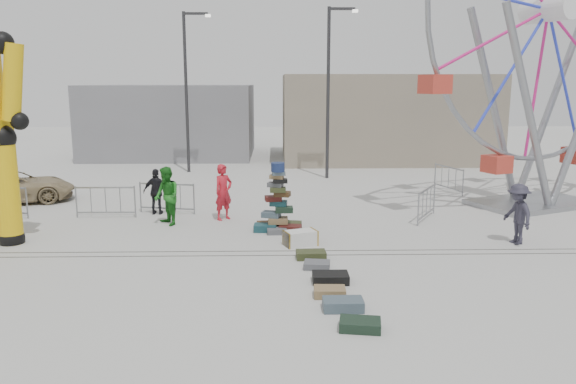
{
  "coord_description": "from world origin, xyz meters",
  "views": [
    {
      "loc": [
        0.49,
        -13.88,
        4.59
      ],
      "look_at": [
        0.85,
        2.08,
        1.45
      ],
      "focal_mm": 35.0,
      "sensor_mm": 36.0,
      "label": 1
    }
  ],
  "objects_px": {
    "lamp_post_left": "(188,84)",
    "pedestrian_black": "(157,192)",
    "barricade_dummy_b": "(106,202)",
    "pedestrian_grey": "(518,214)",
    "barricade_wheel_back": "(448,179)",
    "lamp_post_right": "(330,84)",
    "barricade_dummy_a": "(3,201)",
    "barricade_wheel_front": "(427,204)",
    "pedestrian_red": "(223,192)",
    "barricade_dummy_c": "(167,198)",
    "steamer_trunk": "(300,238)",
    "parked_suv": "(13,187)",
    "suitcase_tower": "(278,211)",
    "ferris_wheel": "(546,36)",
    "pedestrian_green": "(167,196)"
  },
  "relations": [
    {
      "from": "lamp_post_left",
      "to": "barricade_dummy_a",
      "type": "relative_size",
      "value": 4.0
    },
    {
      "from": "pedestrian_red",
      "to": "barricade_dummy_b",
      "type": "bearing_deg",
      "value": 132.18
    },
    {
      "from": "barricade_dummy_c",
      "to": "pedestrian_red",
      "type": "xyz_separation_m",
      "value": [
        2.09,
        -0.96,
        0.4
      ]
    },
    {
      "from": "barricade_dummy_a",
      "to": "barricade_wheel_front",
      "type": "distance_m",
      "value": 14.55
    },
    {
      "from": "ferris_wheel",
      "to": "pedestrian_red",
      "type": "xyz_separation_m",
      "value": [
        -11.48,
        -1.99,
        -5.26
      ]
    },
    {
      "from": "barricade_wheel_back",
      "to": "pedestrian_red",
      "type": "height_order",
      "value": "pedestrian_red"
    },
    {
      "from": "barricade_dummy_a",
      "to": "parked_suv",
      "type": "height_order",
      "value": "parked_suv"
    },
    {
      "from": "ferris_wheel",
      "to": "pedestrian_black",
      "type": "bearing_deg",
      "value": 161.17
    },
    {
      "from": "barricade_wheel_front",
      "to": "barricade_wheel_back",
      "type": "distance_m",
      "value": 5.36
    },
    {
      "from": "parked_suv",
      "to": "pedestrian_red",
      "type": "bearing_deg",
      "value": -128.13
    },
    {
      "from": "lamp_post_left",
      "to": "pedestrian_red",
      "type": "bearing_deg",
      "value": -75.62
    },
    {
      "from": "pedestrian_red",
      "to": "lamp_post_right",
      "type": "bearing_deg",
      "value": 19.58
    },
    {
      "from": "barricade_wheel_back",
      "to": "lamp_post_right",
      "type": "bearing_deg",
      "value": -144.91
    },
    {
      "from": "pedestrian_black",
      "to": "barricade_dummy_c",
      "type": "bearing_deg",
      "value": -156.25
    },
    {
      "from": "lamp_post_right",
      "to": "barricade_dummy_b",
      "type": "xyz_separation_m",
      "value": [
        -8.43,
        -7.95,
        -3.93
      ]
    },
    {
      "from": "barricade_dummy_c",
      "to": "pedestrian_grey",
      "type": "relative_size",
      "value": 1.14
    },
    {
      "from": "suitcase_tower",
      "to": "barricade_wheel_back",
      "type": "height_order",
      "value": "suitcase_tower"
    },
    {
      "from": "lamp_post_left",
      "to": "barricade_dummy_b",
      "type": "xyz_separation_m",
      "value": [
        -1.43,
        -9.95,
        -3.93
      ]
    },
    {
      "from": "barricade_dummy_b",
      "to": "lamp_post_right",
      "type": "bearing_deg",
      "value": 43.67
    },
    {
      "from": "barricade_dummy_a",
      "to": "barricade_dummy_b",
      "type": "bearing_deg",
      "value": 14.08
    },
    {
      "from": "steamer_trunk",
      "to": "barricade_dummy_a",
      "type": "relative_size",
      "value": 0.45
    },
    {
      "from": "lamp_post_right",
      "to": "suitcase_tower",
      "type": "relative_size",
      "value": 3.72
    },
    {
      "from": "barricade_wheel_front",
      "to": "barricade_dummy_b",
      "type": "bearing_deg",
      "value": 117.26
    },
    {
      "from": "lamp_post_right",
      "to": "ferris_wheel",
      "type": "distance_m",
      "value": 9.68
    },
    {
      "from": "barricade_dummy_b",
      "to": "barricade_dummy_a",
      "type": "bearing_deg",
      "value": 177.11
    },
    {
      "from": "suitcase_tower",
      "to": "pedestrian_black",
      "type": "distance_m",
      "value": 4.82
    },
    {
      "from": "barricade_dummy_a",
      "to": "pedestrian_black",
      "type": "xyz_separation_m",
      "value": [
        5.25,
        0.27,
        0.26
      ]
    },
    {
      "from": "ferris_wheel",
      "to": "barricade_wheel_front",
      "type": "bearing_deg",
      "value": -178.6
    },
    {
      "from": "barricade_dummy_b",
      "to": "pedestrian_grey",
      "type": "distance_m",
      "value": 13.22
    },
    {
      "from": "lamp_post_left",
      "to": "pedestrian_black",
      "type": "xyz_separation_m",
      "value": [
        0.23,
        -9.48,
        -3.67
      ]
    },
    {
      "from": "lamp_post_right",
      "to": "barricade_dummy_c",
      "type": "relative_size",
      "value": 4.0
    },
    {
      "from": "barricade_wheel_back",
      "to": "pedestrian_black",
      "type": "height_order",
      "value": "pedestrian_black"
    },
    {
      "from": "steamer_trunk",
      "to": "barricade_dummy_b",
      "type": "height_order",
      "value": "barricade_dummy_b"
    },
    {
      "from": "barricade_wheel_back",
      "to": "pedestrian_red",
      "type": "relative_size",
      "value": 1.06
    },
    {
      "from": "barricade_dummy_a",
      "to": "pedestrian_grey",
      "type": "relative_size",
      "value": 1.14
    },
    {
      "from": "suitcase_tower",
      "to": "lamp_post_left",
      "type": "bearing_deg",
      "value": 116.41
    },
    {
      "from": "barricade_wheel_back",
      "to": "lamp_post_left",
      "type": "bearing_deg",
      "value": -133.18
    },
    {
      "from": "barricade_dummy_b",
      "to": "barricade_wheel_back",
      "type": "relative_size",
      "value": 1.0
    },
    {
      "from": "steamer_trunk",
      "to": "barricade_dummy_c",
      "type": "xyz_separation_m",
      "value": [
        -4.55,
        4.09,
        0.34
      ]
    },
    {
      "from": "barricade_dummy_c",
      "to": "pedestrian_green",
      "type": "bearing_deg",
      "value": -67.55
    },
    {
      "from": "lamp_post_right",
      "to": "barricade_wheel_back",
      "type": "relative_size",
      "value": 4.0
    },
    {
      "from": "barricade_wheel_back",
      "to": "pedestrian_green",
      "type": "relative_size",
      "value": 1.05
    },
    {
      "from": "pedestrian_red",
      "to": "parked_suv",
      "type": "xyz_separation_m",
      "value": [
        -8.37,
        2.94,
        -0.33
      ]
    },
    {
      "from": "lamp_post_right",
      "to": "barricade_wheel_back",
      "type": "distance_m",
      "value": 7.14
    },
    {
      "from": "lamp_post_left",
      "to": "pedestrian_black",
      "type": "distance_m",
      "value": 10.17
    },
    {
      "from": "barricade_wheel_back",
      "to": "pedestrian_red",
      "type": "xyz_separation_m",
      "value": [
        -9.1,
        -4.71,
        0.4
      ]
    },
    {
      "from": "barricade_dummy_c",
      "to": "pedestrian_grey",
      "type": "height_order",
      "value": "pedestrian_grey"
    },
    {
      "from": "steamer_trunk",
      "to": "pedestrian_red",
      "type": "distance_m",
      "value": 4.05
    },
    {
      "from": "lamp_post_left",
      "to": "barricade_wheel_back",
      "type": "xyz_separation_m",
      "value": [
        11.74,
        -5.6,
        -3.93
      ]
    },
    {
      "from": "barricade_dummy_c",
      "to": "pedestrian_grey",
      "type": "xyz_separation_m",
      "value": [
        10.78,
        -4.05,
        0.33
      ]
    }
  ]
}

